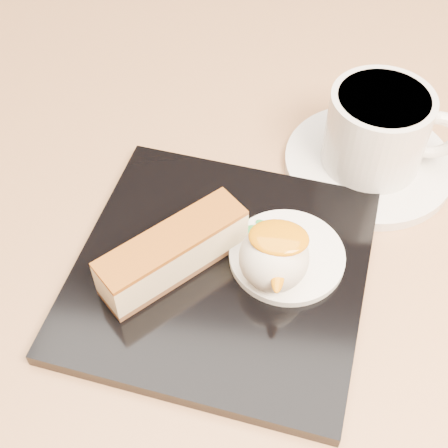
# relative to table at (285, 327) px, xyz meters

# --- Properties ---
(table) EXTENTS (0.80, 0.80, 0.72)m
(table) POSITION_rel_table_xyz_m (0.00, 0.00, 0.00)
(table) COLOR black
(table) RESTS_ON ground
(dessert_plate) EXTENTS (0.25, 0.25, 0.01)m
(dessert_plate) POSITION_rel_table_xyz_m (-0.06, -0.05, 0.16)
(dessert_plate) COLOR black
(dessert_plate) RESTS_ON table
(cheesecake) EXTENTS (0.11, 0.11, 0.04)m
(cheesecake) POSITION_rel_table_xyz_m (-0.09, -0.06, 0.19)
(cheesecake) COLOR brown
(cheesecake) RESTS_ON dessert_plate
(cream_smear) EXTENTS (0.09, 0.09, 0.01)m
(cream_smear) POSITION_rel_table_xyz_m (-0.01, -0.04, 0.17)
(cream_smear) COLOR white
(cream_smear) RESTS_ON dessert_plate
(ice_cream_scoop) EXTENTS (0.05, 0.05, 0.05)m
(ice_cream_scoop) POSITION_rel_table_xyz_m (-0.02, -0.06, 0.19)
(ice_cream_scoop) COLOR white
(ice_cream_scoop) RESTS_ON cream_smear
(mango_sauce) EXTENTS (0.04, 0.03, 0.01)m
(mango_sauce) POSITION_rel_table_xyz_m (-0.02, -0.05, 0.21)
(mango_sauce) COLOR orange
(mango_sauce) RESTS_ON ice_cream_scoop
(mint_sprig) EXTENTS (0.03, 0.02, 0.00)m
(mint_sprig) POSITION_rel_table_xyz_m (-0.04, -0.01, 0.17)
(mint_sprig) COLOR green
(mint_sprig) RESTS_ON cream_smear
(saucer) EXTENTS (0.15, 0.15, 0.01)m
(saucer) POSITION_rel_table_xyz_m (0.06, 0.08, 0.16)
(saucer) COLOR white
(saucer) RESTS_ON table
(coffee_cup) EXTENTS (0.12, 0.09, 0.07)m
(coffee_cup) POSITION_rel_table_xyz_m (0.06, 0.08, 0.20)
(coffee_cup) COLOR white
(coffee_cup) RESTS_ON saucer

